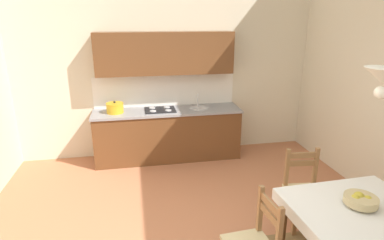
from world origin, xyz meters
TOP-DOWN VIEW (x-y plane):
  - wall_back at (0.00, 2.94)m, footprint 5.80×0.12m
  - kitchen_cabinetry at (-0.06, 2.60)m, footprint 2.54×0.63m
  - dining_table at (1.36, -0.52)m, footprint 1.26×1.08m
  - dining_chair_kitchen_side at (1.33, 0.35)m, footprint 0.46×0.46m
  - fruit_bowl at (1.39, -0.47)m, footprint 0.30×0.30m
  - pendant_lamp at (1.43, -0.43)m, footprint 0.32×0.32m

SIDE VIEW (x-z plane):
  - dining_chair_kitchen_side at x=1.33m, z-range -0.02..0.91m
  - dining_table at x=1.36m, z-range 0.25..1.00m
  - fruit_bowl at x=1.39m, z-range 0.75..0.87m
  - kitchen_cabinetry at x=-0.06m, z-range -0.24..1.96m
  - pendant_lamp at x=1.43m, z-range 1.55..2.35m
  - wall_back at x=0.00m, z-range 0.00..3.97m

